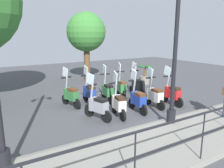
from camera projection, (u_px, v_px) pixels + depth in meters
name	position (u px, v px, depth m)	size (l,w,h in m)	color
ground_plane	(125.00, 105.00, 8.72)	(28.00, 28.00, 0.00)	#424247
promenade_walkway	(189.00, 134.00, 6.06)	(2.20, 20.00, 0.15)	gray
lamp_post_near	(175.00, 57.00, 6.26)	(0.26, 0.90, 4.49)	black
tree_distant	(86.00, 33.00, 12.79)	(2.29, 2.29, 4.06)	brown
potted_palm	(145.00, 76.00, 12.38)	(1.06, 0.66, 1.05)	slate
scooter_near_0	(172.00, 93.00, 8.71)	(1.23, 0.44, 1.54)	black
scooter_near_1	(155.00, 95.00, 8.40)	(1.23, 0.44, 1.54)	black
scooter_near_2	(138.00, 99.00, 7.88)	(1.23, 0.44, 1.54)	black
scooter_near_3	(118.00, 103.00, 7.43)	(1.22, 0.49, 1.54)	black
scooter_near_4	(98.00, 106.00, 7.19)	(1.20, 0.55, 1.54)	black
scooter_far_0	(138.00, 86.00, 9.97)	(1.23, 0.44, 1.54)	black
scooter_far_1	(121.00, 87.00, 9.72)	(1.20, 0.54, 1.54)	black
scooter_far_2	(107.00, 91.00, 9.11)	(1.23, 0.46, 1.54)	black
scooter_far_3	(89.00, 92.00, 8.83)	(1.23, 0.44, 1.54)	black
scooter_far_4	(71.00, 95.00, 8.49)	(1.22, 0.50, 1.54)	black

